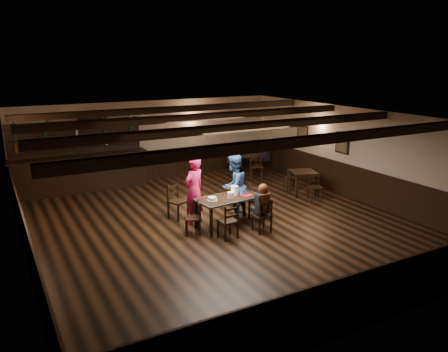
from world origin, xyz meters
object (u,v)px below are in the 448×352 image
dining_table (229,200)px  man_blue (234,186)px  woman_pink (194,190)px  cake (212,199)px  bar_counter (80,168)px  chair_near_left (230,219)px  chair_near_right (264,214)px

dining_table → man_blue: bearing=49.0°
woman_pink → dining_table: bearing=113.0°
cake → bar_counter: (-2.11, 4.96, -0.06)m
chair_near_left → woman_pink: size_ratio=0.49×
chair_near_right → woman_pink: bearing=129.1°
dining_table → bar_counter: size_ratio=0.40×
dining_table → chair_near_right: size_ratio=2.05×
man_blue → cake: 1.03m
woman_pink → man_blue: size_ratio=1.02×
dining_table → woman_pink: 0.92m
dining_table → chair_near_left: 0.85m
chair_near_right → woman_pink: size_ratio=0.48×
chair_near_right → man_blue: 1.33m
chair_near_left → woman_pink: woman_pink is taller
woman_pink → bar_counter: bar_counter is taller
dining_table → cake: size_ratio=6.49×
chair_near_left → bar_counter: size_ratio=0.20×
dining_table → woman_pink: (-0.64, 0.63, 0.18)m
chair_near_left → cake: 0.77m
bar_counter → dining_table: bearing=-62.4°
chair_near_right → woman_pink: woman_pink is taller
chair_near_left → bar_counter: (-2.19, 5.67, 0.23)m
chair_near_right → man_blue: size_ratio=0.49×
dining_table → chair_near_right: 0.96m
chair_near_right → cake: bearing=142.1°
chair_near_left → woman_pink: (-0.25, 1.37, 0.36)m
chair_near_left → cake: chair_near_left is taller
woman_pink → cake: bearing=82.4°
woman_pink → chair_near_right: bearing=106.8°
chair_near_right → bar_counter: (-3.09, 5.72, 0.24)m
dining_table → man_blue: 0.67m
dining_table → bar_counter: (-2.58, 4.94, 0.05)m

